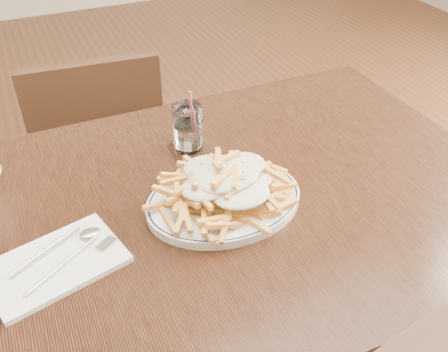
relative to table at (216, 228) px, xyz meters
name	(u,v)px	position (x,y,z in m)	size (l,w,h in m)	color
table	(216,228)	(0.00, 0.00, 0.00)	(1.20, 0.80, 0.75)	black
chair_far	(102,155)	(-0.11, 0.67, -0.20)	(0.41, 0.41, 0.82)	black
fries_plate	(224,201)	(0.01, -0.02, 0.09)	(0.36, 0.33, 0.02)	white
loaded_fries	(224,180)	(0.01, -0.02, 0.14)	(0.28, 0.23, 0.08)	gold
napkin	(56,264)	(-0.31, -0.05, 0.08)	(0.22, 0.14, 0.01)	white
cutlery	(54,258)	(-0.31, -0.05, 0.09)	(0.18, 0.16, 0.01)	silver
water_glass	(188,130)	(0.02, 0.19, 0.12)	(0.06, 0.06, 0.14)	white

